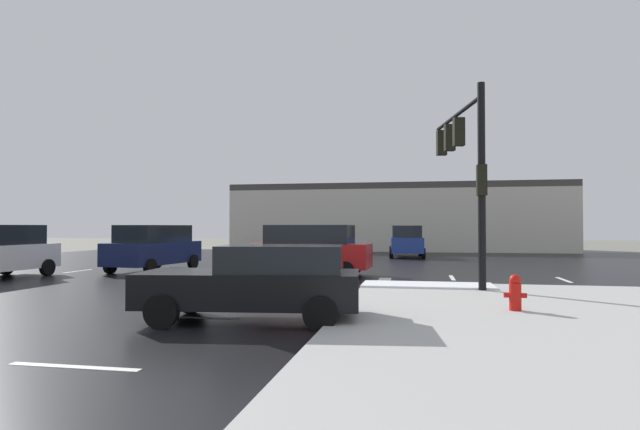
{
  "coord_description": "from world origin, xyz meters",
  "views": [
    {
      "loc": [
        4.75,
        -20.55,
        1.99
      ],
      "look_at": [
        -0.99,
        9.67,
        2.67
      ],
      "focal_mm": 29.23,
      "sensor_mm": 36.0,
      "label": 1
    }
  ],
  "objects_px": {
    "fire_hydrant": "(515,292)",
    "suv_navy": "(154,247)",
    "suv_red": "(310,249)",
    "suv_blue": "(406,240)",
    "traffic_signal_mast": "(464,155)",
    "sedan_black": "(258,281)"
  },
  "relations": [
    {
      "from": "fire_hydrant",
      "to": "suv_navy",
      "type": "relative_size",
      "value": 0.16
    },
    {
      "from": "sedan_black",
      "to": "traffic_signal_mast",
      "type": "bearing_deg",
      "value": -130.42
    },
    {
      "from": "sedan_black",
      "to": "fire_hydrant",
      "type": "bearing_deg",
      "value": -168.73
    },
    {
      "from": "suv_navy",
      "to": "suv_blue",
      "type": "bearing_deg",
      "value": -33.36
    },
    {
      "from": "fire_hydrant",
      "to": "suv_red",
      "type": "bearing_deg",
      "value": 127.37
    },
    {
      "from": "traffic_signal_mast",
      "to": "suv_navy",
      "type": "height_order",
      "value": "traffic_signal_mast"
    },
    {
      "from": "fire_hydrant",
      "to": "suv_blue",
      "type": "relative_size",
      "value": 0.16
    },
    {
      "from": "suv_red",
      "to": "suv_blue",
      "type": "relative_size",
      "value": 1.0
    },
    {
      "from": "suv_red",
      "to": "suv_blue",
      "type": "xyz_separation_m",
      "value": [
        3.5,
        13.61,
        0.0
      ]
    },
    {
      "from": "sedan_black",
      "to": "suv_blue",
      "type": "bearing_deg",
      "value": -102.46
    },
    {
      "from": "traffic_signal_mast",
      "to": "sedan_black",
      "type": "relative_size",
      "value": 1.3
    },
    {
      "from": "suv_navy",
      "to": "suv_blue",
      "type": "relative_size",
      "value": 1.01
    },
    {
      "from": "fire_hydrant",
      "to": "suv_navy",
      "type": "xyz_separation_m",
      "value": [
        -13.61,
        9.18,
        0.55
      ]
    },
    {
      "from": "suv_blue",
      "to": "sedan_black",
      "type": "bearing_deg",
      "value": 170.7
    },
    {
      "from": "traffic_signal_mast",
      "to": "sedan_black",
      "type": "xyz_separation_m",
      "value": [
        -4.73,
        -7.04,
        -3.46
      ]
    },
    {
      "from": "fire_hydrant",
      "to": "suv_red",
      "type": "xyz_separation_m",
      "value": [
        -6.38,
        8.35,
        0.55
      ]
    },
    {
      "from": "suv_red",
      "to": "fire_hydrant",
      "type": "bearing_deg",
      "value": 129.92
    },
    {
      "from": "suv_blue",
      "to": "sedan_black",
      "type": "relative_size",
      "value": 1.05
    },
    {
      "from": "fire_hydrant",
      "to": "suv_navy",
      "type": "height_order",
      "value": "suv_navy"
    },
    {
      "from": "traffic_signal_mast",
      "to": "suv_navy",
      "type": "relative_size",
      "value": 1.21
    },
    {
      "from": "traffic_signal_mast",
      "to": "suv_blue",
      "type": "bearing_deg",
      "value": -3.95
    },
    {
      "from": "suv_blue",
      "to": "fire_hydrant",
      "type": "bearing_deg",
      "value": -175.88
    }
  ]
}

